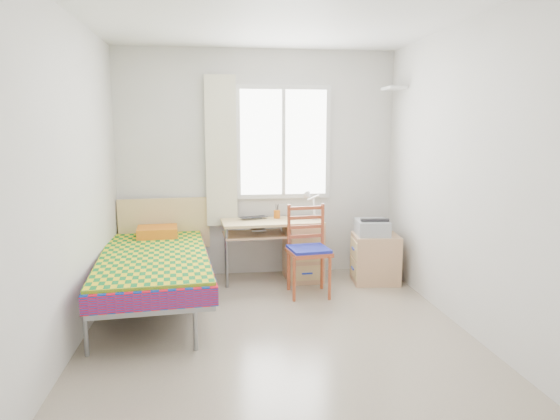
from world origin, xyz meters
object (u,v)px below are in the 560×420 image
object	(u,v)px
desk	(297,247)
cabinet	(375,258)
bed	(155,261)
printer	(372,227)
chair	(309,244)

from	to	relation	value
desk	cabinet	xyz separation A→B (m)	(0.85, -0.21, -0.11)
bed	cabinet	world-z (taller)	bed
cabinet	bed	bearing A→B (deg)	-162.38
bed	desk	size ratio (longest dim) A/B	1.95
bed	printer	bearing A→B (deg)	7.52
chair	cabinet	xyz separation A→B (m)	(0.81, 0.29, -0.25)
bed	desk	xyz separation A→B (m)	(1.49, 0.70, -0.07)
bed	cabinet	size ratio (longest dim) A/B	4.09
bed	chair	size ratio (longest dim) A/B	2.38
printer	chair	bearing A→B (deg)	-152.11
desk	printer	size ratio (longest dim) A/B	2.64
chair	printer	world-z (taller)	chair
desk	printer	distance (m)	0.87
desk	cabinet	bearing A→B (deg)	-17.78
chair	printer	bearing A→B (deg)	15.01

